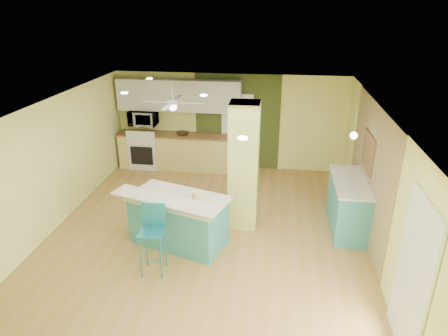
{
  "coord_description": "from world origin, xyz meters",
  "views": [
    {
      "loc": [
        1.26,
        -6.52,
        4.16
      ],
      "look_at": [
        0.28,
        0.4,
        1.24
      ],
      "focal_mm": 32.0,
      "sensor_mm": 36.0,
      "label": 1
    }
  ],
  "objects_px": {
    "fruit_bowl": "(183,134)",
    "canister": "(196,196)",
    "bar_stool": "(153,228)",
    "side_counter": "(349,204)",
    "peninsula": "(178,219)"
  },
  "relations": [
    {
      "from": "fruit_bowl",
      "to": "canister",
      "type": "height_order",
      "value": "canister"
    },
    {
      "from": "bar_stool",
      "to": "fruit_bowl",
      "type": "distance_m",
      "value": 4.41
    },
    {
      "from": "side_counter",
      "to": "canister",
      "type": "distance_m",
      "value": 3.03
    },
    {
      "from": "side_counter",
      "to": "fruit_bowl",
      "type": "height_order",
      "value": "side_counter"
    },
    {
      "from": "peninsula",
      "to": "canister",
      "type": "height_order",
      "value": "canister"
    },
    {
      "from": "bar_stool",
      "to": "fruit_bowl",
      "type": "xyz_separation_m",
      "value": [
        -0.55,
        4.37,
        0.18
      ]
    },
    {
      "from": "peninsula",
      "to": "canister",
      "type": "bearing_deg",
      "value": 8.47
    },
    {
      "from": "side_counter",
      "to": "fruit_bowl",
      "type": "distance_m",
      "value": 4.68
    },
    {
      "from": "fruit_bowl",
      "to": "canister",
      "type": "xyz_separation_m",
      "value": [
        1.1,
        -3.59,
        0.04
      ]
    },
    {
      "from": "side_counter",
      "to": "canister",
      "type": "relative_size",
      "value": 9.4
    },
    {
      "from": "canister",
      "to": "fruit_bowl",
      "type": "bearing_deg",
      "value": 107.03
    },
    {
      "from": "bar_stool",
      "to": "fruit_bowl",
      "type": "height_order",
      "value": "bar_stool"
    },
    {
      "from": "peninsula",
      "to": "fruit_bowl",
      "type": "distance_m",
      "value": 3.64
    },
    {
      "from": "bar_stool",
      "to": "canister",
      "type": "height_order",
      "value": "bar_stool"
    },
    {
      "from": "canister",
      "to": "side_counter",
      "type": "bearing_deg",
      "value": 20.36
    }
  ]
}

